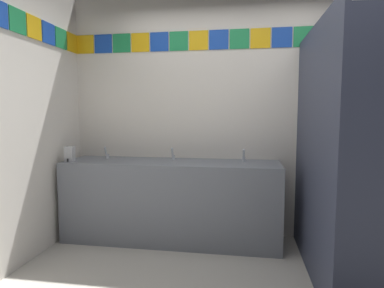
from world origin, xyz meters
TOP-DOWN VIEW (x-y plane):
  - wall_back at (-0.00, 1.48)m, footprint 3.72×0.09m
  - vanity_counter at (-0.69, 1.15)m, footprint 2.25×0.58m
  - faucet_left at (-1.44, 1.24)m, footprint 0.04×0.10m
  - faucet_center at (-0.69, 1.24)m, footprint 0.04×0.10m
  - faucet_right at (0.06, 1.24)m, footprint 0.04×0.10m
  - soap_dispenser at (-1.73, 0.98)m, footprint 0.09×0.09m
  - stall_divider at (0.79, 0.40)m, footprint 0.92×1.56m
  - toilet at (1.09, 0.98)m, footprint 0.39×0.49m

SIDE VIEW (x-z plane):
  - toilet at x=1.09m, z-range -0.07..0.67m
  - vanity_counter at x=-0.69m, z-range 0.01..0.86m
  - faucet_left at x=-1.44m, z-range 0.83..0.97m
  - faucet_center at x=-0.69m, z-range 0.83..0.97m
  - faucet_right at x=0.06m, z-range 0.83..0.97m
  - soap_dispenser at x=-1.73m, z-range 0.84..1.00m
  - stall_divider at x=0.79m, z-range 0.00..2.07m
  - wall_back at x=0.00m, z-range 0.01..2.65m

